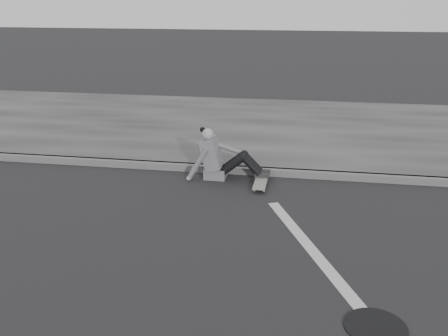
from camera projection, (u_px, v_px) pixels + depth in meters
The scene contains 6 objects.
ground at pixel (165, 238), 6.42m from camera, with size 80.00×80.00×0.00m, color black.
curb at pixel (206, 168), 8.80m from camera, with size 24.00×0.16×0.12m, color #535353.
sidewalk at pixel (232, 126), 11.61m from camera, with size 24.00×6.00×0.12m, color #373737.
manhole at pixel (375, 327), 4.68m from camera, with size 0.59×0.59×0.01m, color black.
skateboard at pixel (261, 182), 8.14m from camera, with size 0.20×0.78×0.09m.
seated_woman at pixel (219, 158), 8.39m from camera, with size 1.38×0.46×0.88m.
Camera 1 is at (1.72, -5.55, 2.96)m, focal length 40.00 mm.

